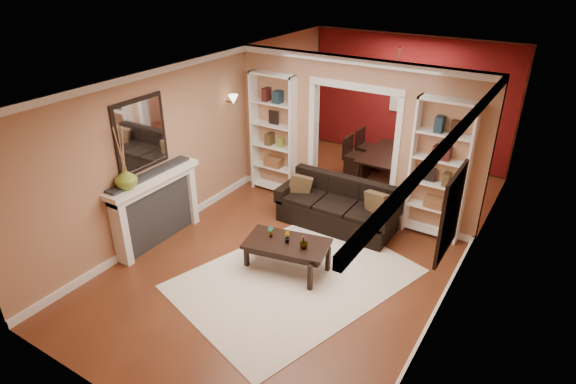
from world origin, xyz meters
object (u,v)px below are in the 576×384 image
Objects in this scene: coffee_table at (287,255)px; bookshelf_left at (274,135)px; sofa at (337,205)px; bookshelf_right at (439,171)px; dining_table at (388,165)px; fireplace at (158,209)px.

coffee_table is 0.52× the size of bookshelf_left.
sofa is 0.88× the size of bookshelf_left.
sofa is at bearing 75.86° from coffee_table.
bookshelf_left reaches higher than sofa.
bookshelf_right is at bearing 0.00° from bookshelf_left.
dining_table is at bearing 89.89° from sofa.
sofa is 2.94m from fireplace.
fireplace is (-2.19, -1.95, 0.18)m from sofa.
sofa is 1.91m from bookshelf_left.
bookshelf_left is 1.53× the size of dining_table.
dining_table is (1.66, 1.75, -0.89)m from bookshelf_left.
sofa is 1.19× the size of fireplace.
sofa reaches higher than coffee_table.
bookshelf_left is (-1.65, 0.58, 0.75)m from sofa.
sofa is 1.34× the size of dining_table.
coffee_table is (-0.05, -1.51, -0.17)m from sofa.
bookshelf_left is 2.65m from fireplace.
sofa is 1.73m from bookshelf_right.
sofa is 1.52m from coffee_table.
dining_table is (2.20, 4.28, -0.32)m from fireplace.
fireplace reaches higher than sofa.
sofa is 1.68× the size of coffee_table.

